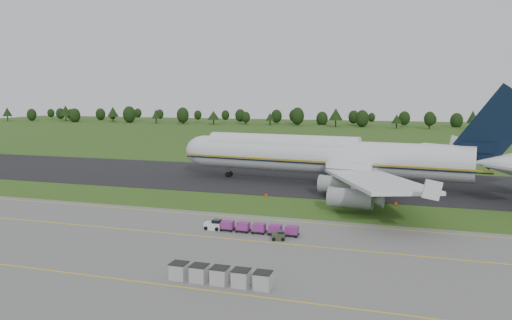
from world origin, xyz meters
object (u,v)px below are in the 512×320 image
(uld_row, at_px, (220,275))
(edge_markers, at_px, (329,199))
(aircraft, at_px, (333,156))
(baggage_train, at_px, (249,227))
(utility_cart, at_px, (278,237))

(uld_row, distance_m, edge_markers, 45.38)
(aircraft, bearing_deg, uld_row, -92.23)
(aircraft, distance_m, uld_row, 62.74)
(baggage_train, relative_size, utility_cart, 7.16)
(baggage_train, xyz_separation_m, edge_markers, (7.56, 25.44, -0.57))
(uld_row, bearing_deg, utility_cart, 83.73)
(baggage_train, bearing_deg, edge_markers, 73.45)
(baggage_train, relative_size, uld_row, 1.25)
(aircraft, distance_m, edge_markers, 18.45)
(baggage_train, bearing_deg, aircraft, 82.58)
(utility_cart, bearing_deg, aircraft, 89.34)
(aircraft, height_order, edge_markers, aircraft)
(edge_markers, bearing_deg, baggage_train, -106.55)
(uld_row, bearing_deg, baggage_train, 99.04)
(aircraft, height_order, utility_cart, aircraft)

